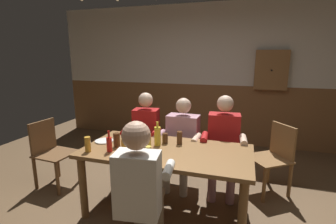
% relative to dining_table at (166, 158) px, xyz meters
% --- Properties ---
extents(ground_plane, '(7.49, 7.49, 0.00)m').
position_rel_dining_table_xyz_m(ground_plane, '(0.00, -0.17, -0.64)').
color(ground_plane, brown).
extents(back_wall_upper, '(6.24, 0.12, 1.53)m').
position_rel_dining_table_xyz_m(back_wall_upper, '(0.00, 2.58, 1.29)').
color(back_wall_upper, beige).
extents(back_wall_wainscot, '(6.24, 0.12, 1.16)m').
position_rel_dining_table_xyz_m(back_wall_wainscot, '(0.00, 2.58, -0.06)').
color(back_wall_wainscot, brown).
rests_on(back_wall_wainscot, ground_plane).
extents(dining_table, '(1.78, 0.88, 0.74)m').
position_rel_dining_table_xyz_m(dining_table, '(0.00, 0.00, 0.00)').
color(dining_table, brown).
rests_on(dining_table, ground_plane).
extents(person_0, '(0.51, 0.57, 1.23)m').
position_rel_dining_table_xyz_m(person_0, '(-0.52, 0.66, 0.03)').
color(person_0, '#AD1919').
rests_on(person_0, ground_plane).
extents(person_1, '(0.57, 0.54, 1.18)m').
position_rel_dining_table_xyz_m(person_1, '(-0.00, 0.67, 0.01)').
color(person_1, '#B78493').
rests_on(person_1, ground_plane).
extents(person_2, '(0.55, 0.56, 1.24)m').
position_rel_dining_table_xyz_m(person_2, '(0.54, 0.67, 0.04)').
color(person_2, '#AD1919').
rests_on(person_2, ground_plane).
extents(person_3, '(0.53, 0.55, 1.24)m').
position_rel_dining_table_xyz_m(person_3, '(-0.01, -0.67, 0.05)').
color(person_3, silver).
rests_on(person_3, ground_plane).
extents(chair_empty_near_right, '(0.47, 0.47, 0.88)m').
position_rel_dining_table_xyz_m(chair_empty_near_right, '(-1.66, 0.13, -0.16)').
color(chair_empty_near_right, brown).
rests_on(chair_empty_near_right, ground_plane).
extents(chair_empty_near_left, '(0.61, 0.61, 0.88)m').
position_rel_dining_table_xyz_m(chair_empty_near_left, '(1.16, 0.83, -0.16)').
color(chair_empty_near_left, brown).
rests_on(chair_empty_near_left, ground_plane).
extents(table_candle, '(0.04, 0.04, 0.08)m').
position_rel_dining_table_xyz_m(table_candle, '(-0.59, 0.02, 0.14)').
color(table_candle, '#F9E08C').
rests_on(table_candle, dining_table).
extents(plate_0, '(0.21, 0.21, 0.01)m').
position_rel_dining_table_xyz_m(plate_0, '(-0.76, 0.02, 0.11)').
color(plate_0, white).
rests_on(plate_0, dining_table).
extents(bottle_0, '(0.07, 0.07, 0.27)m').
position_rel_dining_table_xyz_m(bottle_0, '(-0.13, 0.10, 0.21)').
color(bottle_0, gold).
rests_on(bottle_0, dining_table).
extents(bottle_1, '(0.06, 0.06, 0.23)m').
position_rel_dining_table_xyz_m(bottle_1, '(-0.54, -0.23, 0.19)').
color(bottle_1, red).
rests_on(bottle_1, dining_table).
extents(pint_glass_0, '(0.06, 0.06, 0.15)m').
position_rel_dining_table_xyz_m(pint_glass_0, '(0.09, 0.21, 0.18)').
color(pint_glass_0, '#4C2D19').
rests_on(pint_glass_0, dining_table).
extents(pint_glass_1, '(0.07, 0.07, 0.15)m').
position_rel_dining_table_xyz_m(pint_glass_1, '(-0.54, -0.08, 0.18)').
color(pint_glass_1, '#4C2D19').
rests_on(pint_glass_1, dining_table).
extents(pint_glass_2, '(0.06, 0.06, 0.15)m').
position_rel_dining_table_xyz_m(pint_glass_2, '(-0.07, -0.35, 0.18)').
color(pint_glass_2, '#E5C64C').
rests_on(pint_glass_2, dining_table).
extents(pint_glass_3, '(0.07, 0.07, 0.12)m').
position_rel_dining_table_xyz_m(pint_glass_3, '(-0.07, 0.19, 0.16)').
color(pint_glass_3, '#4C2D19').
rests_on(pint_glass_3, dining_table).
extents(pint_glass_4, '(0.08, 0.08, 0.16)m').
position_rel_dining_table_xyz_m(pint_glass_4, '(-0.21, -0.00, 0.18)').
color(pint_glass_4, '#E5C64C').
rests_on(pint_glass_4, dining_table).
extents(pint_glass_5, '(0.08, 0.08, 0.13)m').
position_rel_dining_table_xyz_m(pint_glass_5, '(-0.40, -0.17, 0.17)').
color(pint_glass_5, gold).
rests_on(pint_glass_5, dining_table).
extents(pint_glass_6, '(0.06, 0.06, 0.16)m').
position_rel_dining_table_xyz_m(pint_glass_6, '(-0.76, -0.30, 0.18)').
color(pint_glass_6, gold).
rests_on(pint_glass_6, dining_table).
extents(wall_dart_cabinet, '(0.56, 0.15, 0.70)m').
position_rel_dining_table_xyz_m(wall_dart_cabinet, '(1.18, 2.45, 0.83)').
color(wall_dart_cabinet, brown).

